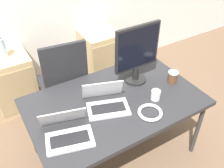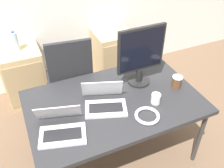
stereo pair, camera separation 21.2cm
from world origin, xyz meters
name	(u,v)px [view 2 (the right image)]	position (x,y,z in m)	size (l,w,h in m)	color
ground_plane	(114,151)	(0.00, 0.00, 0.00)	(14.00, 14.00, 0.00)	brown
desk	(114,104)	(0.00, 0.00, 0.67)	(1.51, 0.94, 0.71)	#28282B
office_chair	(71,87)	(-0.21, 0.72, 0.40)	(0.56, 0.58, 1.08)	#232326
cabinet_left	(24,76)	(-0.67, 1.23, 0.35)	(0.47, 0.44, 0.71)	tan
cabinet_right	(112,56)	(0.53, 1.23, 0.35)	(0.47, 0.44, 0.71)	tan
water_bottle	(15,42)	(-0.67, 1.23, 0.83)	(0.08, 0.08, 0.25)	silver
laptop_left	(105,102)	(-0.10, -0.03, 0.76)	(0.40, 0.39, 0.22)	silver
laptop_right	(61,127)	(-0.51, -0.16, 0.76)	(0.39, 0.39, 0.21)	silver
monitor	(141,55)	(0.33, 0.15, 1.01)	(0.45, 0.21, 0.57)	black
coffee_cup_white	(156,99)	(0.32, -0.17, 0.76)	(0.08, 0.08, 0.09)	white
coffee_cup_brown	(177,82)	(0.61, -0.05, 0.77)	(0.09, 0.09, 0.11)	brown
cable_coil	(147,116)	(0.16, -0.29, 0.72)	(0.21, 0.21, 0.03)	white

